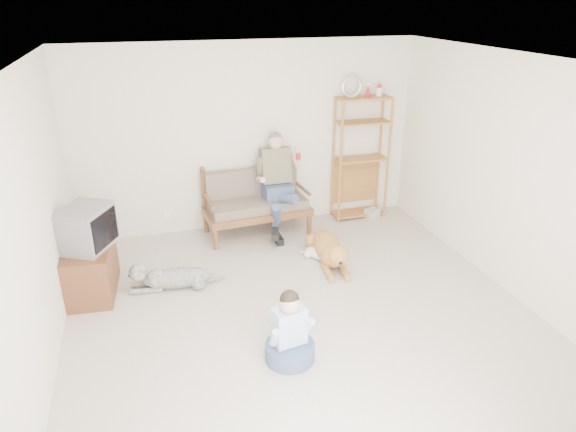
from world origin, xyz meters
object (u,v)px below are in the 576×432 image
object	(u,v)px
loveseat	(256,201)
tv_stand	(91,270)
etagere	(361,157)
golden_retriever	(329,250)

from	to	relation	value
loveseat	tv_stand	distance (m)	2.52
etagere	golden_retriever	distance (m)	1.83
loveseat	tv_stand	size ratio (longest dim) A/B	1.65
loveseat	etagere	bearing A→B (deg)	-0.70
tv_stand	loveseat	bearing A→B (deg)	31.37
loveseat	etagere	distance (m)	1.75
loveseat	tv_stand	world-z (taller)	loveseat
tv_stand	golden_retriever	size ratio (longest dim) A/B	0.66
golden_retriever	tv_stand	bearing A→B (deg)	-175.09
etagere	golden_retriever	world-z (taller)	etagere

